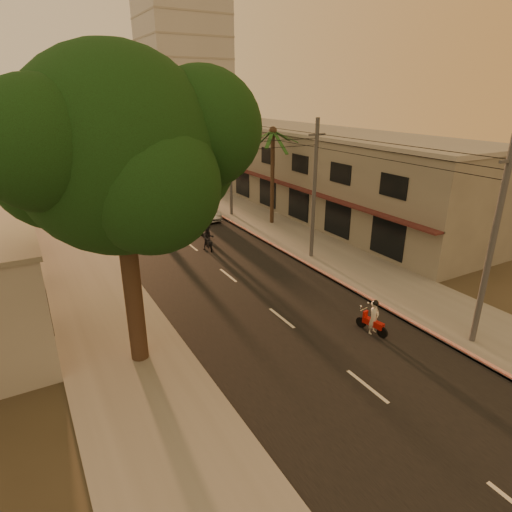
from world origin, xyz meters
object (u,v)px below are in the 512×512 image
(scooter_red, at_px, (373,318))
(scooter_far_a, at_px, (153,222))
(parked_car, at_px, (205,211))
(broadleaf_tree, at_px, (127,151))
(palm_tree, at_px, (273,136))
(scooter_mid_a, at_px, (208,238))
(scooter_mid_b, at_px, (205,229))

(scooter_red, distance_m, scooter_far_a, 20.59)
(scooter_far_a, height_order, parked_car, scooter_far_a)
(scooter_red, bearing_deg, broadleaf_tree, 150.84)
(palm_tree, xyz_separation_m, parked_car, (-4.30, 4.14, -6.46))
(broadleaf_tree, distance_m, scooter_red, 12.72)
(scooter_mid_a, xyz_separation_m, scooter_mid_b, (0.74, 2.36, -0.05))
(palm_tree, xyz_separation_m, scooter_mid_b, (-6.42, -0.76, -6.39))
(broadleaf_tree, bearing_deg, scooter_red, -19.36)
(scooter_mid_a, xyz_separation_m, parked_car, (2.85, 7.27, -0.12))
(broadleaf_tree, distance_m, palm_tree, 20.18)
(palm_tree, distance_m, parked_car, 8.80)
(palm_tree, distance_m, scooter_mid_a, 10.06)
(broadleaf_tree, height_order, palm_tree, broadleaf_tree)
(scooter_mid_b, distance_m, scooter_far_a, 4.67)
(scooter_mid_b, bearing_deg, scooter_red, -86.61)
(broadleaf_tree, xyz_separation_m, parked_car, (10.31, 18.00, -7.78))
(broadleaf_tree, bearing_deg, palm_tree, 43.48)
(scooter_red, bearing_deg, scooter_far_a, 91.84)
(broadleaf_tree, height_order, scooter_far_a, broadleaf_tree)
(broadleaf_tree, xyz_separation_m, scooter_far_a, (5.37, 16.82, -7.75))
(palm_tree, bearing_deg, scooter_far_a, 162.24)
(broadleaf_tree, relative_size, scooter_far_a, 7.62)
(palm_tree, xyz_separation_m, scooter_mid_a, (-7.15, -3.13, -6.34))
(scooter_mid_b, distance_m, parked_car, 5.34)
(scooter_mid_a, relative_size, scooter_mid_b, 1.04)
(scooter_red, bearing_deg, parked_car, 78.09)
(scooter_red, xyz_separation_m, parked_car, (0.78, 21.34, -0.06))
(scooter_red, xyz_separation_m, scooter_far_a, (-4.15, 20.16, -0.02))
(scooter_mid_b, bearing_deg, palm_tree, 5.55)
(scooter_mid_a, bearing_deg, scooter_far_a, 118.37)
(palm_tree, relative_size, parked_car, 1.95)
(scooter_mid_a, height_order, scooter_far_a, scooter_mid_a)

